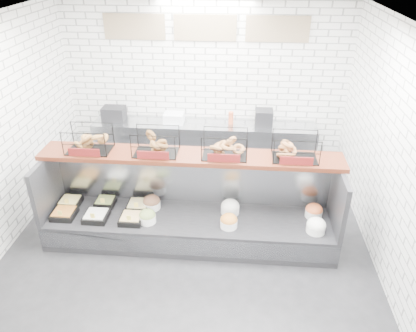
{
  "coord_description": "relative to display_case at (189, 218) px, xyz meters",
  "views": [
    {
      "loc": [
        0.65,
        -4.27,
        3.76
      ],
      "look_at": [
        0.25,
        0.45,
        1.13
      ],
      "focal_mm": 35.0,
      "sensor_mm": 36.0,
      "label": 1
    }
  ],
  "objects": [
    {
      "name": "prep_counter",
      "position": [
        -0.0,
        2.09,
        0.14
      ],
      "size": [
        4.0,
        0.6,
        1.2
      ],
      "color": "#93969B",
      "rests_on": "ground"
    },
    {
      "name": "room_shell",
      "position": [
        0.01,
        0.26,
        1.73
      ],
      "size": [
        5.02,
        5.51,
        3.01
      ],
      "color": "white",
      "rests_on": "ground"
    },
    {
      "name": "display_case",
      "position": [
        0.0,
        0.0,
        0.0
      ],
      "size": [
        4.0,
        0.9,
        1.2
      ],
      "color": "black",
      "rests_on": "ground"
    },
    {
      "name": "bagel_shelf",
      "position": [
        0.01,
        0.17,
        1.05
      ],
      "size": [
        4.1,
        0.5,
        0.4
      ],
      "color": "#3E170D",
      "rests_on": "display_case"
    },
    {
      "name": "ground",
      "position": [
        0.01,
        -0.34,
        -0.33
      ],
      "size": [
        5.5,
        5.5,
        0.0
      ],
      "primitive_type": "plane",
      "color": "black",
      "rests_on": "ground"
    }
  ]
}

